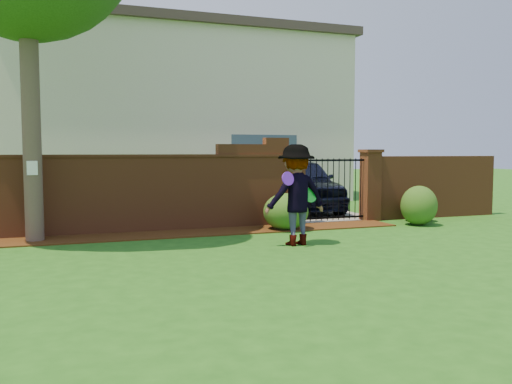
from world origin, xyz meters
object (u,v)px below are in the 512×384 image
object	(u,v)px
man	(297,195)
frisbee_green	(311,195)
car	(301,184)
frisbee_purple	(288,179)

from	to	relation	value
man	frisbee_green	world-z (taller)	man
car	man	world-z (taller)	man
frisbee_green	frisbee_purple	bearing A→B (deg)	-157.05
man	frisbee_purple	bearing A→B (deg)	35.94
man	frisbee_purple	xyz separation A→B (m)	(-0.30, -0.26, 0.34)
man	frisbee_green	size ratio (longest dim) A/B	6.60
man	frisbee_purple	world-z (taller)	man
car	man	xyz separation A→B (m)	(-2.57, -5.42, 0.16)
car	frisbee_purple	world-z (taller)	car
frisbee_purple	car	bearing A→B (deg)	63.21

